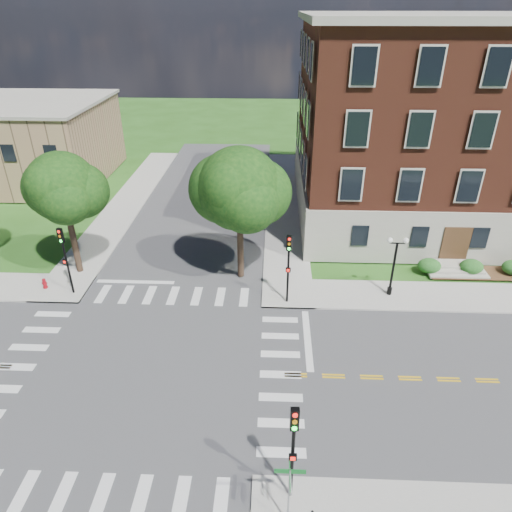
{
  "coord_description": "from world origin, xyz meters",
  "views": [
    {
      "loc": [
        6.63,
        -18.12,
        17.26
      ],
      "look_at": [
        5.6,
        7.19,
        3.2
      ],
      "focal_mm": 32.0,
      "sensor_mm": 36.0,
      "label": 1
    }
  ],
  "objects_px": {
    "street_sign_pole": "(290,486)",
    "fire_hydrant": "(45,284)",
    "traffic_signal_nw": "(64,253)",
    "traffic_signal_se": "(293,443)",
    "traffic_signal_ne": "(288,261)",
    "twin_lamp_west": "(394,263)"
  },
  "relations": [
    {
      "from": "traffic_signal_nw",
      "to": "street_sign_pole",
      "type": "relative_size",
      "value": 1.55
    },
    {
      "from": "street_sign_pole",
      "to": "fire_hydrant",
      "type": "bearing_deg",
      "value": 136.34
    },
    {
      "from": "traffic_signal_se",
      "to": "twin_lamp_west",
      "type": "distance_m",
      "value": 16.27
    },
    {
      "from": "traffic_signal_se",
      "to": "traffic_signal_nw",
      "type": "bearing_deg",
      "value": 135.68
    },
    {
      "from": "traffic_signal_ne",
      "to": "street_sign_pole",
      "type": "xyz_separation_m",
      "value": [
        -0.25,
        -14.63,
        -0.88
      ]
    },
    {
      "from": "traffic_signal_nw",
      "to": "fire_hydrant",
      "type": "xyz_separation_m",
      "value": [
        -2.15,
        0.49,
        -2.72
      ]
    },
    {
      "from": "traffic_signal_ne",
      "to": "traffic_signal_nw",
      "type": "relative_size",
      "value": 1.0
    },
    {
      "from": "twin_lamp_west",
      "to": "traffic_signal_ne",
      "type": "bearing_deg",
      "value": -170.52
    },
    {
      "from": "traffic_signal_ne",
      "to": "traffic_signal_nw",
      "type": "xyz_separation_m",
      "value": [
        -14.43,
        0.45,
        0.0
      ]
    },
    {
      "from": "traffic_signal_nw",
      "to": "fire_hydrant",
      "type": "height_order",
      "value": "traffic_signal_nw"
    },
    {
      "from": "traffic_signal_se",
      "to": "traffic_signal_ne",
      "type": "height_order",
      "value": "same"
    },
    {
      "from": "street_sign_pole",
      "to": "fire_hydrant",
      "type": "relative_size",
      "value": 4.13
    },
    {
      "from": "traffic_signal_ne",
      "to": "fire_hydrant",
      "type": "xyz_separation_m",
      "value": [
        -16.58,
        0.94,
        -2.72
      ]
    },
    {
      "from": "traffic_signal_nw",
      "to": "twin_lamp_west",
      "type": "height_order",
      "value": "traffic_signal_nw"
    },
    {
      "from": "traffic_signal_nw",
      "to": "street_sign_pole",
      "type": "bearing_deg",
      "value": -46.78
    },
    {
      "from": "street_sign_pole",
      "to": "traffic_signal_ne",
      "type": "bearing_deg",
      "value": 89.02
    },
    {
      "from": "traffic_signal_ne",
      "to": "street_sign_pole",
      "type": "relative_size",
      "value": 1.55
    },
    {
      "from": "fire_hydrant",
      "to": "twin_lamp_west",
      "type": "bearing_deg",
      "value": 0.51
    },
    {
      "from": "traffic_signal_ne",
      "to": "fire_hydrant",
      "type": "distance_m",
      "value": 16.82
    },
    {
      "from": "traffic_signal_se",
      "to": "street_sign_pole",
      "type": "distance_m",
      "value": 1.42
    },
    {
      "from": "traffic_signal_se",
      "to": "traffic_signal_ne",
      "type": "relative_size",
      "value": 1.0
    },
    {
      "from": "street_sign_pole",
      "to": "twin_lamp_west",
      "type": "bearing_deg",
      "value": 65.65
    }
  ]
}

